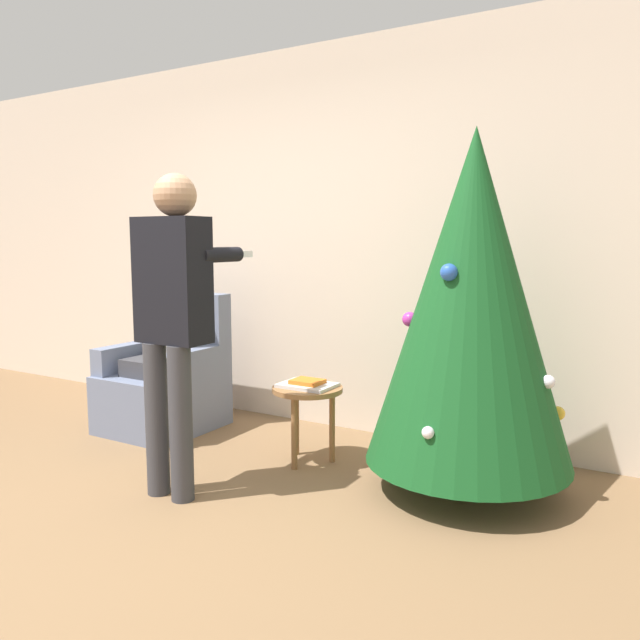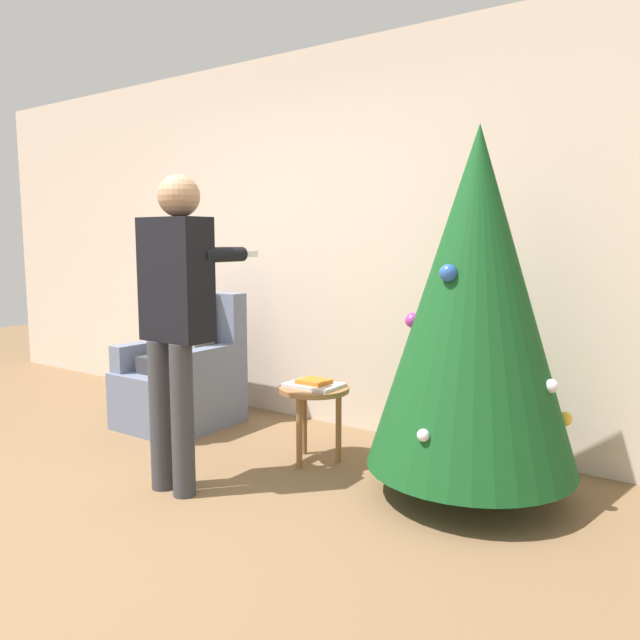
{
  "view_description": "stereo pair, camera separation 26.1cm",
  "coord_description": "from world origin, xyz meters",
  "views": [
    {
      "loc": [
        2.35,
        -1.67,
        1.35
      ],
      "look_at": [
        0.73,
        1.09,
        0.94
      ],
      "focal_mm": 35.0,
      "sensor_mm": 36.0,
      "label": 1
    },
    {
      "loc": [
        2.57,
        -1.52,
        1.35
      ],
      "look_at": [
        0.73,
        1.09,
        0.94
      ],
      "focal_mm": 35.0,
      "sensor_mm": 36.0,
      "label": 2
    }
  ],
  "objects": [
    {
      "name": "ground_plane",
      "position": [
        0.0,
        0.0,
        0.0
      ],
      "size": [
        14.0,
        14.0,
        0.0
      ],
      "primitive_type": "plane",
      "color": "brown"
    },
    {
      "name": "wall_back",
      "position": [
        0.0,
        2.23,
        1.35
      ],
      "size": [
        8.0,
        0.06,
        2.7
      ],
      "color": "beige",
      "rests_on": "ground_plane"
    },
    {
      "name": "christmas_tree",
      "position": [
        1.39,
        1.53,
        1.04
      ],
      "size": [
        1.09,
        1.09,
        1.92
      ],
      "color": "brown",
      "rests_on": "ground_plane"
    },
    {
      "name": "armchair",
      "position": [
        -0.83,
        1.57,
        0.32
      ],
      "size": [
        0.68,
        0.74,
        0.96
      ],
      "color": "slate",
      "rests_on": "ground_plane"
    },
    {
      "name": "person_seated",
      "position": [
        -0.83,
        1.54,
        0.67
      ],
      "size": [
        0.36,
        0.46,
        1.23
      ],
      "color": "#38383D",
      "rests_on": "ground_plane"
    },
    {
      "name": "person_standing",
      "position": [
        0.07,
        0.71,
        1.01
      ],
      "size": [
        0.4,
        0.57,
        1.69
      ],
      "color": "#38383D",
      "rests_on": "ground_plane"
    },
    {
      "name": "side_stool",
      "position": [
        0.42,
        1.47,
        0.4
      ],
      "size": [
        0.43,
        0.43,
        0.47
      ],
      "color": "olive",
      "rests_on": "ground_plane"
    },
    {
      "name": "laptop",
      "position": [
        0.42,
        1.47,
        0.48
      ],
      "size": [
        0.32,
        0.24,
        0.02
      ],
      "color": "silver",
      "rests_on": "side_stool"
    },
    {
      "name": "book",
      "position": [
        0.42,
        1.47,
        0.5
      ],
      "size": [
        0.18,
        0.15,
        0.02
      ],
      "color": "orange",
      "rests_on": "laptop"
    }
  ]
}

